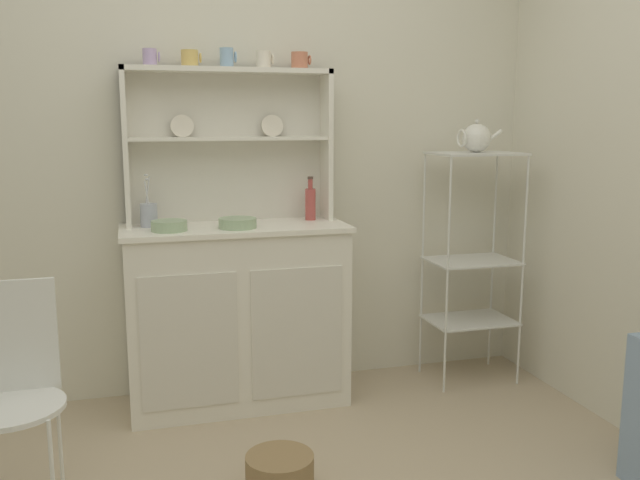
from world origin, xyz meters
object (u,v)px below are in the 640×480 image
(cup_lilac_0, at_px, (150,57))
(utensil_jar, at_px, (149,214))
(hutch_cabinet, at_px, (237,313))
(wire_chair, at_px, (10,382))
(porcelain_teapot, at_px, (476,138))
(bakers_rack, at_px, (472,244))
(floor_basket, at_px, (280,476))
(jam_bottle, at_px, (310,203))
(hutch_shelf_unit, at_px, (228,134))
(bowl_mixing_large, at_px, (169,226))

(cup_lilac_0, xyz_separation_m, utensil_jar, (-0.04, -0.04, -0.72))
(hutch_cabinet, bearing_deg, wire_chair, -137.26)
(cup_lilac_0, height_order, porcelain_teapot, cup_lilac_0)
(bakers_rack, height_order, utensil_jar, bakers_rack)
(hutch_cabinet, xyz_separation_m, wire_chair, (-0.90, -0.83, 0.06))
(utensil_jar, height_order, porcelain_teapot, porcelain_teapot)
(hutch_cabinet, bearing_deg, utensil_jar, 168.85)
(wire_chair, xyz_separation_m, cup_lilac_0, (0.54, 0.95, 1.15))
(floor_basket, bearing_deg, hutch_cabinet, 90.38)
(floor_basket, height_order, jam_bottle, jam_bottle)
(hutch_cabinet, relative_size, floor_basket, 4.20)
(hutch_cabinet, relative_size, cup_lilac_0, 13.68)
(hutch_shelf_unit, distance_m, jam_bottle, 0.53)
(bakers_rack, bearing_deg, bowl_mixing_large, -178.24)
(wire_chair, distance_m, floor_basket, 1.01)
(cup_lilac_0, bearing_deg, jam_bottle, -2.74)
(floor_basket, relative_size, bowl_mixing_large, 1.57)
(bakers_rack, height_order, bowl_mixing_large, bakers_rack)
(hutch_shelf_unit, height_order, floor_basket, hutch_shelf_unit)
(porcelain_teapot, bearing_deg, wire_chair, -159.45)
(floor_basket, bearing_deg, porcelain_teapot, 35.53)
(jam_bottle, relative_size, porcelain_teapot, 0.92)
(cup_lilac_0, relative_size, utensil_jar, 0.32)
(wire_chair, xyz_separation_m, bowl_mixing_large, (0.59, 0.76, 0.39))
(floor_basket, height_order, porcelain_teapot, porcelain_teapot)
(bakers_rack, xyz_separation_m, cup_lilac_0, (-1.60, 0.15, 0.93))
(bowl_mixing_large, height_order, jam_bottle, jam_bottle)
(floor_basket, bearing_deg, utensil_jar, 112.09)
(hutch_shelf_unit, bearing_deg, bakers_rack, -8.66)
(bakers_rack, distance_m, floor_basket, 1.66)
(bakers_rack, bearing_deg, floor_basket, -144.51)
(bowl_mixing_large, distance_m, porcelain_teapot, 1.60)
(wire_chair, xyz_separation_m, utensil_jar, (0.50, 0.91, 0.43))
(hutch_shelf_unit, height_order, bakers_rack, hutch_shelf_unit)
(hutch_shelf_unit, bearing_deg, porcelain_teapot, -8.67)
(hutch_cabinet, relative_size, wire_chair, 1.26)
(floor_basket, height_order, cup_lilac_0, cup_lilac_0)
(hutch_cabinet, relative_size, bowl_mixing_large, 6.60)
(utensil_jar, bearing_deg, porcelain_teapot, -3.61)
(jam_bottle, bearing_deg, utensil_jar, -179.39)
(hutch_shelf_unit, height_order, wire_chair, hutch_shelf_unit)
(bakers_rack, xyz_separation_m, utensil_jar, (-1.64, 0.10, 0.21))
(hutch_shelf_unit, height_order, utensil_jar, hutch_shelf_unit)
(bakers_rack, relative_size, floor_basket, 4.78)
(jam_bottle, height_order, utensil_jar, utensil_jar)
(hutch_cabinet, relative_size, hutch_shelf_unit, 1.07)
(wire_chair, bearing_deg, utensil_jar, 77.01)
(jam_bottle, distance_m, porcelain_teapot, 0.92)
(bakers_rack, distance_m, cup_lilac_0, 1.86)
(jam_bottle, bearing_deg, cup_lilac_0, 177.26)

